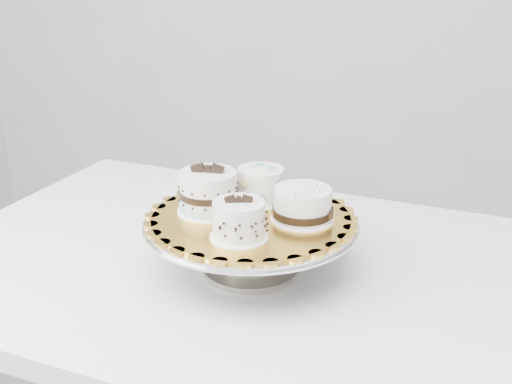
% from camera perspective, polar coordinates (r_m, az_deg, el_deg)
% --- Properties ---
extents(table, '(1.38, 1.01, 0.75)m').
position_cam_1_polar(table, '(1.32, -0.85, -8.79)').
color(table, white).
rests_on(table, floor).
extents(cake_stand, '(0.40, 0.40, 0.11)m').
position_cam_1_polar(cake_stand, '(1.21, -0.44, -3.88)').
color(cake_stand, gray).
rests_on(cake_stand, table).
extents(cake_board, '(0.46, 0.46, 0.01)m').
position_cam_1_polar(cake_board, '(1.20, -0.45, -2.27)').
color(cake_board, gold).
rests_on(cake_board, cake_stand).
extents(cake_swirl, '(0.11, 0.11, 0.08)m').
position_cam_1_polar(cake_swirl, '(1.10, -1.53, -2.57)').
color(cake_swirl, white).
rests_on(cake_swirl, cake_board).
extents(cake_banded, '(0.12, 0.12, 0.10)m').
position_cam_1_polar(cake_banded, '(1.21, -4.26, -0.12)').
color(cake_banded, white).
rests_on(cake_banded, cake_board).
extents(cake_dots, '(0.11, 0.11, 0.07)m').
position_cam_1_polar(cake_dots, '(1.25, 0.43, 0.67)').
color(cake_dots, white).
rests_on(cake_dots, cake_board).
extents(cake_ribbon, '(0.12, 0.12, 0.06)m').
position_cam_1_polar(cake_ribbon, '(1.17, 4.21, -1.19)').
color(cake_ribbon, white).
rests_on(cake_ribbon, cake_board).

